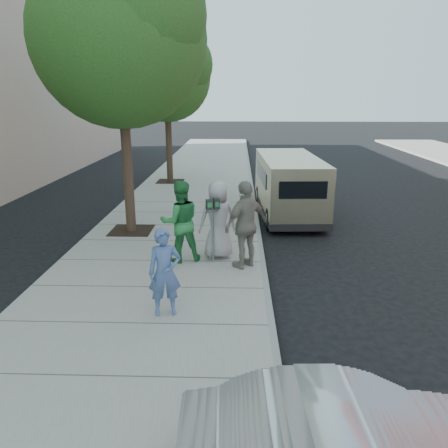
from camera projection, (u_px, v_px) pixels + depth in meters
The scene contains 11 objects.
ground at pixel (203, 267), 10.53m from camera, with size 120.00×120.00×0.00m, color black.
sidewalk at pixel (162, 263), 10.54m from camera, with size 5.00×60.00×0.15m, color gray.
curb_face at pixel (263, 265), 10.47m from camera, with size 0.12×60.00×0.16m, color gray.
tree_near at pixel (121, 32), 11.33m from camera, with size 4.62×4.60×7.53m.
tree_far at pixel (168, 73), 18.80m from camera, with size 3.92×3.80×6.49m.
parking_meter at pixel (213, 217), 10.15m from camera, with size 0.33×0.22×1.54m.
van at pixel (288, 184), 14.84m from camera, with size 2.06×5.49×2.01m.
person_officer at pixel (165, 272), 7.76m from camera, with size 0.59×0.39×1.62m, color #4C68A2.
person_green_shirt at pixel (180, 222), 10.27m from camera, with size 0.95×0.74×1.95m, color #2B8441.
person_gray_shirt at pixel (218, 220), 10.51m from camera, with size 0.93×0.60×1.90m, color #AEAEB0.
person_striped_polo at pixel (246, 225), 9.88m from camera, with size 1.19×0.49×2.03m, color gray.
Camera 1 is at (0.82, -9.78, 3.99)m, focal length 35.00 mm.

